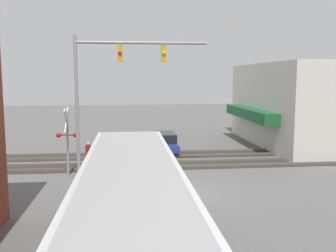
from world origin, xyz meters
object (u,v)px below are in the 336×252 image
city_bus (131,218)px  parked_car_blue (164,143)px  pedestrian_at_crossing (89,156)px  crossing_signal (67,135)px

city_bus → parked_car_blue: bearing=-8.3°
city_bus → pedestrian_at_crossing: bearing=10.8°
parked_car_blue → crossing_signal: bearing=136.4°
city_bus → pedestrian_at_crossing: (12.28, 2.34, -0.91)m
crossing_signal → parked_car_blue: 8.85m
city_bus → crossing_signal: crossing_signal is taller
city_bus → crossing_signal: 12.06m
parked_car_blue → city_bus: bearing=171.7°
parked_car_blue → pedestrian_at_crossing: pedestrian_at_crossing is taller
city_bus → parked_car_blue: (17.86, -2.60, -1.16)m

